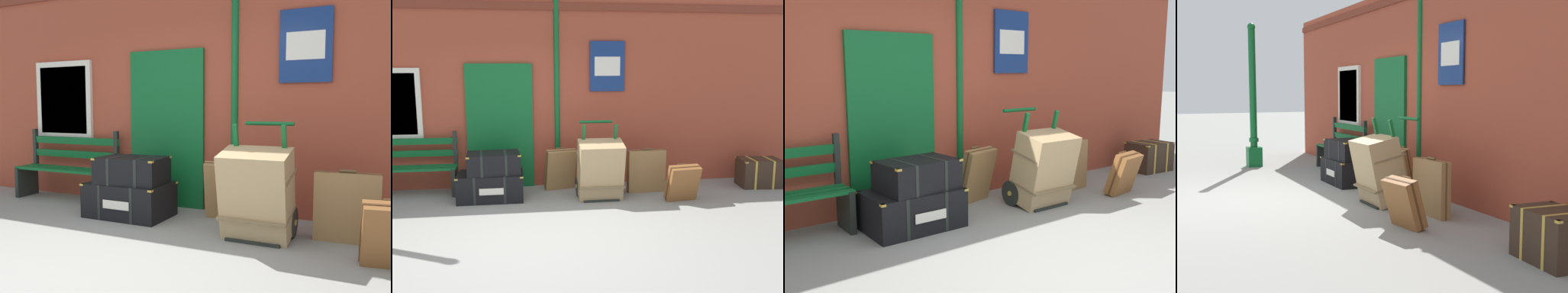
% 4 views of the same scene
% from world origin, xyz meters
% --- Properties ---
extents(ground_plane, '(60.00, 60.00, 0.00)m').
position_xyz_m(ground_plane, '(0.00, 0.00, 0.00)').
color(ground_plane, gray).
extents(brick_facade, '(10.40, 0.35, 3.20)m').
position_xyz_m(brick_facade, '(-0.02, 2.60, 1.60)').
color(brick_facade, '#9E422D').
rests_on(brick_facade, ground).
extents(platform_bench, '(1.60, 0.43, 1.01)m').
position_xyz_m(platform_bench, '(-1.96, 2.16, 0.44)').
color(platform_bench, '#0F5B28').
rests_on(platform_bench, ground).
extents(steamer_trunk_base, '(1.01, 0.66, 0.43)m').
position_xyz_m(steamer_trunk_base, '(-0.61, 1.73, 0.21)').
color(steamer_trunk_base, black).
rests_on(steamer_trunk_base, ground).
extents(steamer_trunk_middle, '(0.85, 0.61, 0.33)m').
position_xyz_m(steamer_trunk_middle, '(-0.55, 1.71, 0.58)').
color(steamer_trunk_middle, black).
rests_on(steamer_trunk_middle, steamer_trunk_base).
extents(porters_trolley, '(0.71, 0.64, 1.19)m').
position_xyz_m(porters_trolley, '(1.09, 1.65, 0.27)').
color(porters_trolley, black).
rests_on(porters_trolley, ground).
extents(large_brown_trunk, '(0.70, 0.61, 0.95)m').
position_xyz_m(large_brown_trunk, '(1.09, 1.47, 0.48)').
color(large_brown_trunk, tan).
rests_on(large_brown_trunk, ground).
extents(suitcase_brown, '(0.64, 0.18, 0.74)m').
position_xyz_m(suitcase_brown, '(1.92, 1.80, 0.35)').
color(suitcase_brown, olive).
rests_on(suitcase_brown, ground).
extents(suitcase_charcoal, '(0.55, 0.41, 0.72)m').
position_xyz_m(suitcase_charcoal, '(0.52, 2.10, 0.35)').
color(suitcase_charcoal, olive).
rests_on(suitcase_charcoal, ground).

